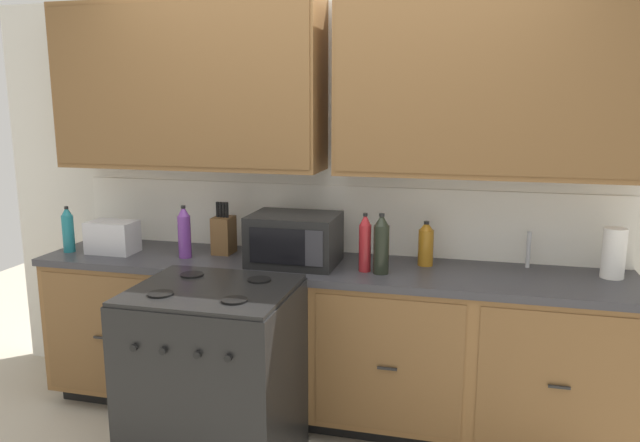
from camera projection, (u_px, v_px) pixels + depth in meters
name	position (u px, v px, depth m)	size (l,w,h in m)	color
ground_plane	(310.00, 442.00, 3.30)	(8.17, 8.17, 0.00)	#B2A893
wall_unit	(333.00, 129.00, 3.44)	(4.47, 0.40, 2.41)	silver
counter_run	(324.00, 340.00, 3.49)	(3.30, 0.64, 0.91)	black
stove_range	(215.00, 380.00, 2.98)	(0.76, 0.68, 0.95)	black
microwave	(294.00, 239.00, 3.38)	(0.48, 0.37, 0.28)	black
toaster	(113.00, 237.00, 3.64)	(0.28, 0.18, 0.19)	#B7B7BC
knife_block	(224.00, 234.00, 3.62)	(0.11, 0.14, 0.31)	brown
sink_faucet	(528.00, 250.00, 3.32)	(0.02, 0.02, 0.20)	#B2B5BA
paper_towel_roll	(614.00, 253.00, 3.12)	(0.12, 0.12, 0.26)	white
bottle_violet	(184.00, 232.00, 3.52)	(0.07, 0.07, 0.31)	#663384
bottle_red	(365.00, 243.00, 3.24)	(0.07, 0.07, 0.31)	maroon
bottle_amber	(426.00, 244.00, 3.36)	(0.08, 0.08, 0.25)	#9E6619
bottle_dark	(381.00, 244.00, 3.19)	(0.08, 0.08, 0.32)	black
bottle_teal	(68.00, 230.00, 3.65)	(0.07, 0.07, 0.28)	#1E707A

